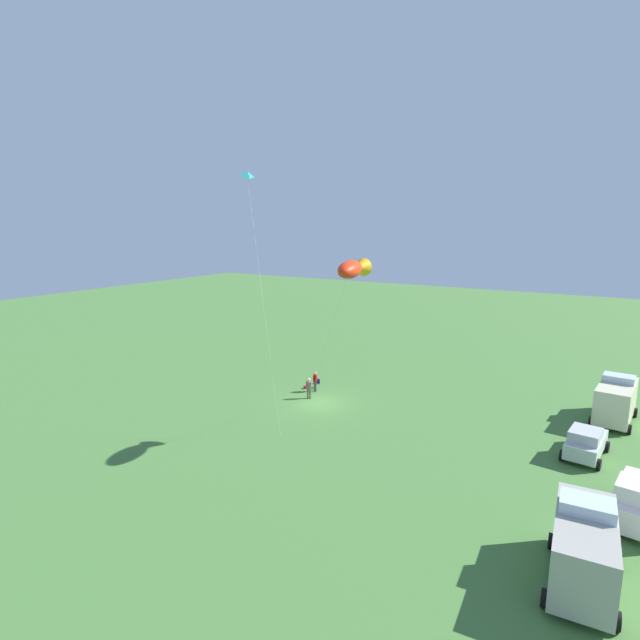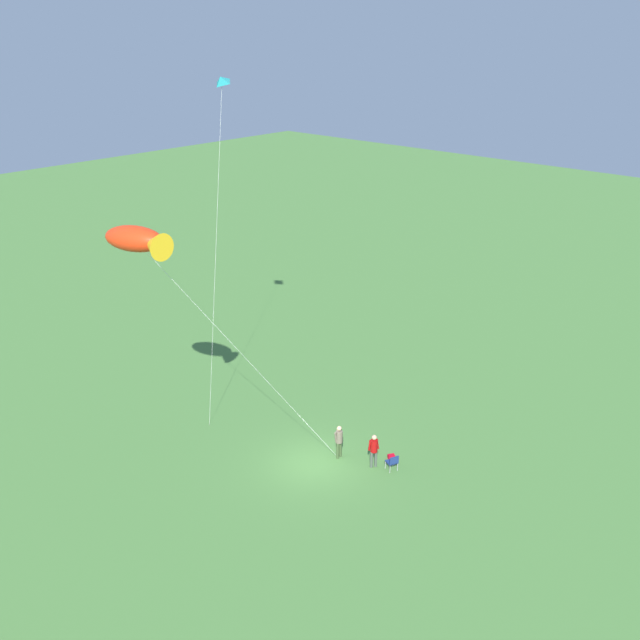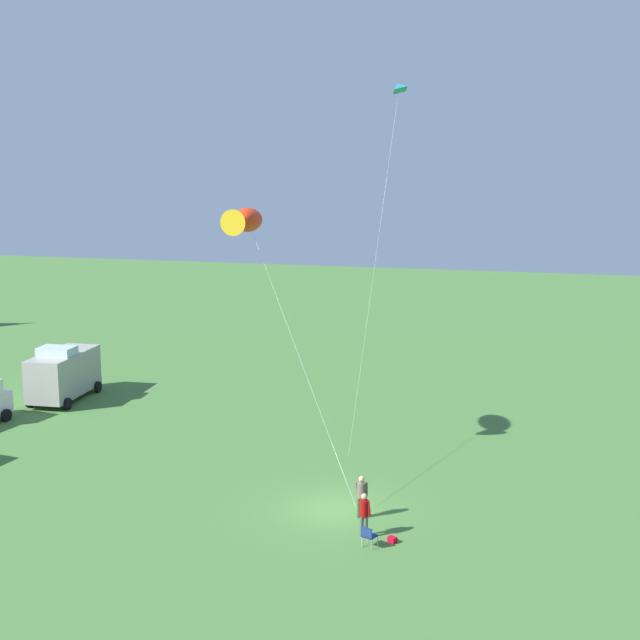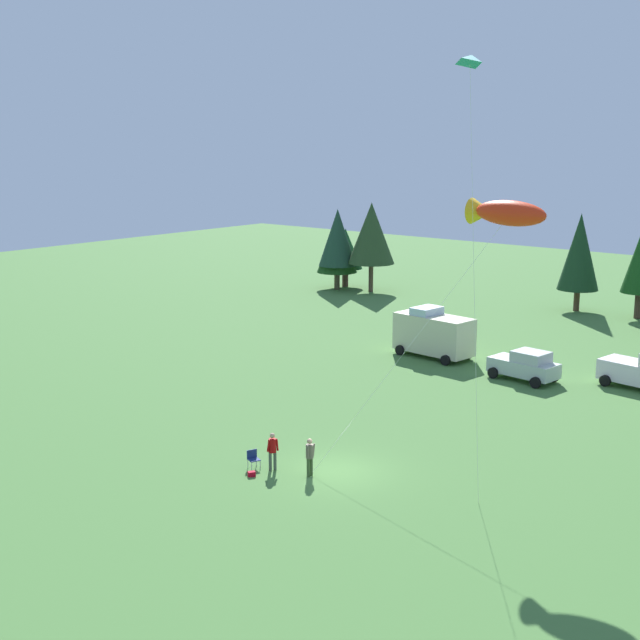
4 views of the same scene
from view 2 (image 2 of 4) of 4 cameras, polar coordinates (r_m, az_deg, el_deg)
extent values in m
plane|color=#437134|center=(36.73, -0.53, -10.87)|extent=(160.00, 160.00, 0.00)
cylinder|color=#374C29|center=(36.89, 1.35, -9.93)|extent=(0.14, 0.14, 0.85)
cylinder|color=#374C29|center=(37.04, 1.56, -9.79)|extent=(0.14, 0.14, 0.85)
cylinder|color=brown|center=(36.58, 1.47, -8.89)|extent=(0.36, 0.36, 0.62)
sphere|color=tan|center=(36.35, 1.48, -8.26)|extent=(0.24, 0.24, 0.24)
cylinder|color=brown|center=(36.46, 1.20, -8.94)|extent=(0.10, 0.18, 0.56)
cylinder|color=brown|center=(36.74, 1.59, -8.69)|extent=(0.10, 0.11, 0.55)
cube|color=navy|center=(36.23, 5.48, -10.71)|extent=(0.62, 0.62, 0.04)
cube|color=navy|center=(35.97, 5.67, -10.61)|extent=(0.22, 0.46, 0.40)
cylinder|color=#A5A8AD|center=(36.40, 5.00, -10.91)|extent=(0.03, 0.03, 0.42)
cylinder|color=#A5A8AD|center=(36.59, 5.58, -10.74)|extent=(0.03, 0.03, 0.42)
cylinder|color=#A5A8AD|center=(36.10, 5.35, -11.23)|extent=(0.03, 0.03, 0.42)
cylinder|color=#A5A8AD|center=(36.29, 5.93, -11.06)|extent=(0.03, 0.03, 0.42)
cylinder|color=#414D41|center=(36.32, 3.94, -10.56)|extent=(0.14, 0.14, 0.85)
cylinder|color=#414D41|center=(36.39, 4.27, -10.50)|extent=(0.14, 0.14, 0.85)
cylinder|color=#9B0B0B|center=(35.96, 4.14, -9.54)|extent=(0.47, 0.47, 0.62)
sphere|color=tan|center=(35.72, 4.16, -8.91)|extent=(0.24, 0.24, 0.24)
cylinder|color=#9B0B0B|center=(35.93, 3.80, -9.50)|extent=(0.15, 0.17, 0.56)
cylinder|color=#9B0B0B|center=(36.06, 4.41, -9.40)|extent=(0.16, 0.19, 0.56)
cube|color=#BA081C|center=(37.19, 5.45, -10.33)|extent=(0.36, 0.39, 0.22)
ellipsoid|color=red|center=(32.37, -13.99, 6.04)|extent=(3.33, 1.87, 1.26)
cone|color=gold|center=(31.26, -12.53, 5.60)|extent=(1.08, 1.17, 1.17)
sphere|color=yellow|center=(32.84, -15.37, 6.36)|extent=(0.28, 0.28, 0.28)
cylinder|color=silver|center=(34.09, -5.79, -2.81)|extent=(5.75, 6.64, 11.40)
cylinder|color=#4C3823|center=(37.15, 1.43, -10.46)|extent=(0.04, 0.04, 0.01)
pyramid|color=teal|center=(36.57, -7.60, 17.65)|extent=(1.06, 0.85, 0.54)
cylinder|color=silver|center=(37.53, -7.99, 4.15)|extent=(0.20, 2.16, 17.12)
cylinder|color=#4C3823|center=(40.31, -8.43, -7.89)|extent=(0.04, 0.04, 0.01)
camera|label=1|loc=(53.80, -45.30, 9.47)|focal=28.00mm
camera|label=3|loc=(33.93, 62.53, 0.23)|focal=50.00mm
camera|label=4|loc=(68.39, 1.83, 17.70)|focal=50.00mm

